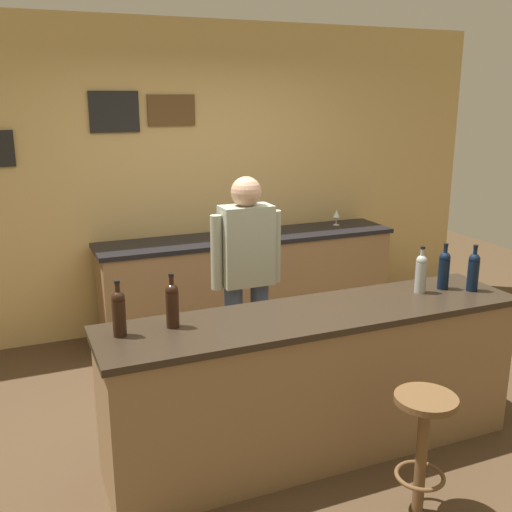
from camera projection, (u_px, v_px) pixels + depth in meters
ground_plane at (286, 419)px, 4.09m from camera, size 10.00×10.00×0.00m
back_wall at (192, 178)px, 5.53m from camera, size 6.00×0.09×2.80m
bar_counter at (316, 383)px, 3.62m from camera, size 2.59×0.60×0.92m
side_counter at (249, 282)px, 5.59m from camera, size 2.80×0.56×0.90m
bartender at (246, 273)px, 4.19m from camera, size 0.52×0.21×1.62m
bar_stool at (423, 435)px, 3.06m from camera, size 0.32×0.32×0.68m
wine_bottle_a at (119, 312)px, 3.11m from camera, size 0.07×0.07×0.31m
wine_bottle_b at (172, 303)px, 3.23m from camera, size 0.07×0.07×0.31m
wine_bottle_c at (421, 272)px, 3.80m from camera, size 0.07×0.07×0.31m
wine_bottle_d at (444, 269)px, 3.88m from camera, size 0.07×0.07×0.31m
wine_bottle_e at (473, 270)px, 3.84m from camera, size 0.07×0.07×0.31m
wine_glass_a at (238, 227)px, 5.34m from camera, size 0.07×0.07×0.16m
wine_glass_b at (277, 220)px, 5.61m from camera, size 0.07×0.07×0.16m
wine_glass_c at (336, 214)px, 5.89m from camera, size 0.07×0.07×0.16m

